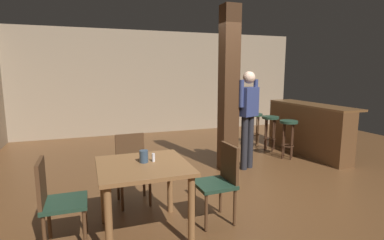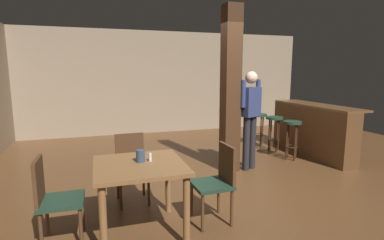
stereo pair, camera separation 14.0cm
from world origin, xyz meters
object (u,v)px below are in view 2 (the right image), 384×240
at_px(chair_east, 218,179).
at_px(bar_stool_far, 258,121).
at_px(standing_person, 250,113).
at_px(bar_stool_mid, 274,125).
at_px(napkin_cup, 140,156).
at_px(salt_shaker, 150,157).
at_px(bar_stool_near, 292,131).
at_px(dining_table, 140,176).
at_px(chair_west, 53,197).
at_px(bar_counter, 312,129).
at_px(chair_north, 131,164).

bearing_deg(chair_east, bar_stool_far, 53.01).
relative_size(standing_person, bar_stool_mid, 2.29).
xyz_separation_m(napkin_cup, salt_shaker, (0.10, -0.01, -0.02)).
xyz_separation_m(standing_person, bar_stool_mid, (1.11, 0.94, -0.43)).
bearing_deg(bar_stool_near, standing_person, -165.69).
relative_size(dining_table, bar_stool_near, 1.21).
relative_size(chair_west, bar_counter, 0.41).
distance_m(chair_north, standing_person, 2.29).
xyz_separation_m(chair_north, standing_person, (2.13, 0.70, 0.50)).
xyz_separation_m(dining_table, bar_stool_near, (3.20, 1.82, -0.06)).
bearing_deg(bar_stool_far, bar_counter, -58.82).
bearing_deg(bar_stool_far, standing_person, -125.02).
bearing_deg(dining_table, bar_stool_far, 43.75).
relative_size(dining_table, salt_shaker, 10.46).
xyz_separation_m(bar_stool_mid, bar_stool_far, (-0.06, 0.56, -0.01)).
bearing_deg(chair_east, bar_counter, 34.39).
bearing_deg(napkin_cup, bar_counter, 27.07).
distance_m(dining_table, chair_east, 0.89).
relative_size(standing_person, bar_stool_near, 2.25).
height_order(chair_west, napkin_cup, napkin_cup).
bearing_deg(bar_counter, dining_table, -152.36).
height_order(chair_east, bar_stool_far, chair_east).
height_order(salt_shaker, bar_stool_far, salt_shaker).
relative_size(chair_east, standing_person, 0.52).
bearing_deg(standing_person, chair_west, -153.16).
bearing_deg(chair_north, napkin_cup, -88.67).
xyz_separation_m(dining_table, chair_east, (0.88, -0.01, -0.13)).
distance_m(standing_person, bar_counter, 1.81).
height_order(dining_table, chair_west, chair_west).
distance_m(dining_table, bar_stool_mid, 4.08).
bearing_deg(bar_stool_near, dining_table, -150.44).
bearing_deg(chair_north, salt_shaker, -81.32).
bearing_deg(bar_stool_far, dining_table, -136.25).
bearing_deg(chair_north, standing_person, 18.27).
bearing_deg(dining_table, bar_stool_mid, 37.47).
bearing_deg(chair_east, chair_north, 135.76).
xyz_separation_m(dining_table, napkin_cup, (0.02, 0.06, 0.20)).
height_order(chair_north, bar_counter, bar_counter).
relative_size(napkin_cup, bar_stool_near, 0.17).
bearing_deg(bar_counter, standing_person, -164.92).
height_order(dining_table, bar_counter, bar_counter).
distance_m(dining_table, napkin_cup, 0.21).
distance_m(chair_west, bar_stool_mid, 4.76).
distance_m(chair_north, bar_counter, 3.98).
bearing_deg(bar_stool_far, chair_west, -143.26).
xyz_separation_m(napkin_cup, bar_counter, (3.79, 1.94, -0.30)).
bearing_deg(standing_person, dining_table, -144.05).
relative_size(chair_north, bar_counter, 0.41).
relative_size(dining_table, chair_north, 1.04).
xyz_separation_m(dining_table, bar_counter, (3.81, 2.00, -0.10)).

